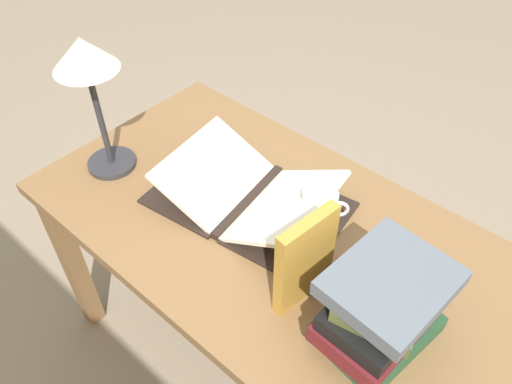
% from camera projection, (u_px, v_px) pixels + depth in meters
% --- Properties ---
extents(ground_plane, '(12.00, 12.00, 0.00)m').
position_uv_depth(ground_plane, '(266.00, 356.00, 1.85)').
color(ground_plane, gray).
extents(reading_desk, '(1.33, 0.74, 0.72)m').
position_uv_depth(reading_desk, '(270.00, 248.00, 1.41)').
color(reading_desk, brown).
rests_on(reading_desk, ground_plane).
extents(open_book, '(0.57, 0.40, 0.12)m').
position_uv_depth(open_book, '(249.00, 195.00, 1.38)').
color(open_book, black).
rests_on(open_book, reading_desk).
extents(book_stack_tall, '(0.22, 0.30, 0.21)m').
position_uv_depth(book_stack_tall, '(383.00, 307.00, 1.04)').
color(book_stack_tall, '#234C2D').
rests_on(book_stack_tall, reading_desk).
extents(book_standing_upright, '(0.05, 0.17, 0.25)m').
position_uv_depth(book_standing_upright, '(305.00, 260.00, 1.10)').
color(book_standing_upright, '#BC8933').
rests_on(book_standing_upright, reading_desk).
extents(reading_lamp, '(0.17, 0.17, 0.42)m').
position_uv_depth(reading_lamp, '(87.00, 70.00, 1.29)').
color(reading_lamp, '#2D2D33').
rests_on(reading_lamp, reading_desk).
extents(coffee_mug, '(0.12, 0.10, 0.10)m').
position_uv_depth(coffee_mug, '(319.00, 208.00, 1.32)').
color(coffee_mug, white).
rests_on(coffee_mug, reading_desk).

